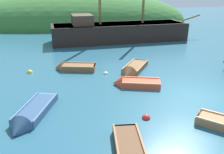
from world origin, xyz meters
name	(u,v)px	position (x,y,z in m)	size (l,w,h in m)	color
ground_plane	(197,96)	(0.00, 0.00, 0.00)	(120.00, 120.00, 0.00)	#285B70
shore_hill	(81,23)	(-3.45, 32.17, 0.00)	(39.91, 19.24, 10.82)	#387033
sailing_ship	(119,34)	(-0.61, 15.77, 0.76)	(18.38, 4.54, 10.87)	black
rowboat_far	(133,84)	(-3.14, 2.30, 0.12)	(3.21, 2.06, 1.10)	#C64C2D
rowboat_near_dock	(31,116)	(-9.17, -0.44, 0.11)	(2.40, 3.97, 1.11)	#335175
rowboat_outer_right	(73,68)	(-6.70, 6.34, 0.14)	(3.32, 2.01, 1.13)	brown
rowboat_outer_left	(133,70)	(-2.33, 4.91, 0.10)	(3.17, 3.77, 1.16)	brown
buoy_red	(146,118)	(-3.78, -1.70, 0.00)	(0.41, 0.41, 0.41)	red
buoy_yellow	(30,73)	(-9.84, 6.38, 0.00)	(0.42, 0.42, 0.42)	yellow
buoy_white	(106,74)	(-4.42, 4.82, 0.00)	(0.35, 0.35, 0.35)	white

